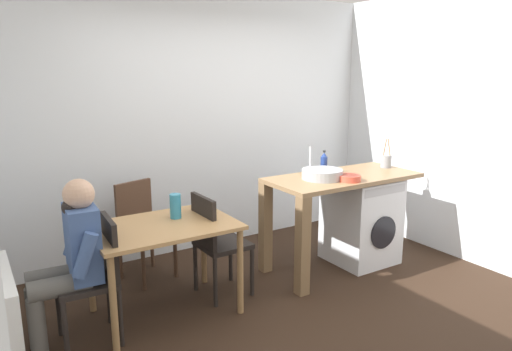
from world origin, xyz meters
The scene contains 18 objects.
ground_plane centered at (0.00, 0.00, 0.00)m, with size 5.46×5.46×0.00m, color black.
wall_back centered at (0.00, 1.75, 1.35)m, with size 4.60×0.10×2.70m, color silver.
wall_counter_side centered at (2.15, 0.00, 1.35)m, with size 0.10×3.80×2.70m, color silver.
radiator centered at (-2.02, 0.30, 0.35)m, with size 0.10×0.80×0.70m, color white.
dining_table centered at (-0.89, 0.52, 0.64)m, with size 1.10×0.76×0.74m.
chair_person_seat centered at (-1.44, 0.42, 0.51)m, with size 0.42×0.42×0.90m.
chair_opposite centered at (-0.42, 0.57, 0.51)m, with size 0.41×0.41×0.90m.
chair_spare_by_wall centered at (-0.81, 1.30, 0.51)m, with size 0.50×0.50×0.90m.
seated_person centered at (-1.60, 0.43, 0.67)m, with size 0.51×0.52×1.20m.
kitchen_counter centered at (0.71, 0.48, 0.76)m, with size 1.50×0.68×0.92m.
washing_machine centered at (1.19, 0.48, 0.43)m, with size 0.60×0.61×0.86m.
sink_basin centered at (0.66, 0.48, 0.97)m, with size 0.38×0.38×0.09m, color #9EA0A5.
tap centered at (0.66, 0.66, 1.06)m, with size 0.02×0.02×0.28m, color #B2B2B7.
bottle_tall_green centered at (0.85, 0.68, 1.02)m, with size 0.07×0.07×0.22m.
mixing_bowl centered at (0.82, 0.28, 0.95)m, with size 0.21×0.21×0.06m.
utensil_crock centered at (1.55, 0.53, 0.99)m, with size 0.11×0.11×0.30m.
vase centered at (-0.74, 0.62, 0.84)m, with size 0.09×0.09×0.20m, color teal.
scissors centered at (0.87, 0.38, 0.92)m, with size 0.15×0.06×0.01m.
Camera 1 is at (-2.13, -2.82, 1.92)m, focal length 33.18 mm.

